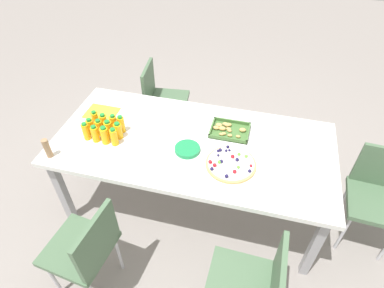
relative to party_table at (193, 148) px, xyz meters
name	(u,v)px	position (x,y,z in m)	size (l,w,h in m)	color
ground_plane	(193,202)	(0.00, 0.00, -0.68)	(12.00, 12.00, 0.00)	gray
party_table	(193,148)	(0.00, 0.00, 0.00)	(2.10, 0.99, 0.74)	white
chair_end	(378,192)	(1.39, 0.06, -0.18)	(0.42, 0.42, 0.83)	#4C6B4C
chair_near_left	(86,248)	(-0.47, -0.88, -0.18)	(0.44, 0.44, 0.83)	#4C6B4C
chair_far_left	(161,97)	(-0.55, 0.83, -0.18)	(0.44, 0.44, 0.83)	#4C6B4C
chair_near_right	(253,285)	(0.58, -0.85, -0.18)	(0.41, 0.41, 0.83)	#4C6B4C
juice_bottle_0	(86,131)	(-0.79, -0.16, 0.13)	(0.05, 0.05, 0.15)	#FAAF14
juice_bottle_1	(95,134)	(-0.71, -0.16, 0.13)	(0.05, 0.05, 0.14)	#F9AE14
juice_bottle_2	(105,135)	(-0.63, -0.17, 0.13)	(0.06, 0.06, 0.15)	#FAAF14
juice_bottle_3	(114,137)	(-0.56, -0.17, 0.13)	(0.05, 0.05, 0.15)	#FAAD14
juice_bottle_4	(90,127)	(-0.79, -0.09, 0.12)	(0.05, 0.05, 0.13)	#F9AB14
juice_bottle_5	(99,127)	(-0.72, -0.09, 0.12)	(0.05, 0.05, 0.14)	#F9AF14
juice_bottle_6	(108,129)	(-0.63, -0.09, 0.13)	(0.06, 0.06, 0.15)	#F9AB14
juice_bottle_7	(118,131)	(-0.56, -0.09, 0.13)	(0.06, 0.06, 0.14)	#FAAC14
juice_bottle_8	(95,120)	(-0.78, -0.01, 0.13)	(0.05, 0.05, 0.15)	#F9AF14
juice_bottle_9	(104,122)	(-0.71, -0.02, 0.12)	(0.06, 0.06, 0.14)	#FAAF14
juice_bottle_10	(114,123)	(-0.63, -0.01, 0.13)	(0.05, 0.05, 0.14)	#FAAE14
juice_bottle_11	(121,124)	(-0.57, -0.02, 0.13)	(0.05, 0.05, 0.15)	#F9AE14
fruit_pizza	(231,164)	(0.31, -0.17, 0.07)	(0.35, 0.35, 0.05)	tan
snack_tray	(229,130)	(0.24, 0.19, 0.07)	(0.30, 0.23, 0.04)	#477238
plate_stack	(187,149)	(-0.02, -0.10, 0.07)	(0.19, 0.19, 0.03)	#1E8C4C
napkin_stack	(284,127)	(0.66, 0.35, 0.07)	(0.15, 0.15, 0.02)	white
cardboard_tube	(47,148)	(-0.96, -0.40, 0.14)	(0.04, 0.04, 0.15)	#9E7A56
paper_folder	(102,113)	(-0.83, 0.16, 0.06)	(0.26, 0.20, 0.01)	yellow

